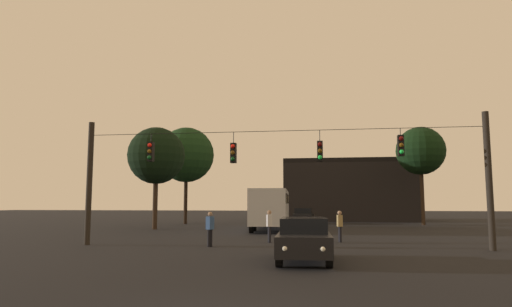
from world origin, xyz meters
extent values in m
plane|color=black|center=(0.00, 24.50, 0.00)|extent=(168.00, 168.00, 0.00)
cylinder|color=black|center=(-9.32, 13.06, 3.04)|extent=(0.28, 0.28, 6.07)
cylinder|color=black|center=(9.32, 13.06, 3.04)|extent=(0.28, 0.28, 6.07)
cylinder|color=black|center=(0.00, 13.06, 5.42)|extent=(18.64, 0.02, 0.02)
cylinder|color=black|center=(-6.16, 13.06, 5.21)|extent=(0.03, 0.03, 0.39)
cube|color=black|center=(-6.16, 13.06, 4.54)|extent=(0.26, 0.32, 0.95)
sphere|color=red|center=(-6.16, 12.88, 4.84)|extent=(0.20, 0.20, 0.20)
sphere|color=#5B3D0C|center=(-6.16, 12.88, 4.54)|extent=(0.20, 0.20, 0.20)
sphere|color=#0C4219|center=(-6.16, 12.88, 4.24)|extent=(0.20, 0.20, 0.20)
cylinder|color=black|center=(-2.05, 13.06, 5.14)|extent=(0.03, 0.03, 0.53)
cube|color=black|center=(-2.05, 13.06, 4.40)|extent=(0.26, 0.32, 0.95)
sphere|color=red|center=(-2.05, 12.88, 4.70)|extent=(0.20, 0.20, 0.20)
sphere|color=#5B3D0C|center=(-2.05, 12.88, 4.40)|extent=(0.20, 0.20, 0.20)
sphere|color=#0C4219|center=(-2.05, 12.88, 4.10)|extent=(0.20, 0.20, 0.20)
cylinder|color=black|center=(2.04, 13.06, 5.15)|extent=(0.03, 0.03, 0.51)
cube|color=black|center=(2.04, 13.06, 4.42)|extent=(0.26, 0.32, 0.95)
sphere|color=#510A0A|center=(2.04, 12.88, 4.72)|extent=(0.20, 0.20, 0.20)
sphere|color=#5B3D0C|center=(2.04, 12.88, 4.42)|extent=(0.20, 0.20, 0.20)
sphere|color=#1EE04C|center=(2.04, 12.88, 4.12)|extent=(0.20, 0.20, 0.20)
cylinder|color=black|center=(5.66, 13.06, 5.25)|extent=(0.03, 0.03, 0.31)
cube|color=black|center=(5.66, 13.06, 4.62)|extent=(0.26, 0.32, 0.95)
sphere|color=#510A0A|center=(5.66, 12.88, 4.92)|extent=(0.20, 0.20, 0.20)
sphere|color=#5B3D0C|center=(5.66, 12.88, 4.62)|extent=(0.20, 0.20, 0.20)
sphere|color=#1EE04C|center=(5.66, 12.88, 4.32)|extent=(0.20, 0.20, 0.20)
cube|color=#B7BCC6|center=(-1.75, 26.79, 1.75)|extent=(3.06, 11.11, 2.50)
cube|color=black|center=(-1.75, 26.79, 2.36)|extent=(3.07, 10.46, 0.70)
cylinder|color=black|center=(-3.06, 30.69, 0.50)|extent=(0.33, 1.01, 1.00)
cylinder|color=black|center=(-0.85, 30.80, 0.50)|extent=(0.33, 1.01, 1.00)
cylinder|color=black|center=(-2.75, 24.54, 0.50)|extent=(0.33, 1.01, 1.00)
cylinder|color=black|center=(-0.53, 24.65, 0.50)|extent=(0.33, 1.01, 1.00)
cylinder|color=black|center=(-2.65, 22.56, 0.50)|extent=(0.33, 1.01, 1.00)
cylinder|color=black|center=(-0.43, 22.67, 0.50)|extent=(0.33, 1.01, 1.00)
cube|color=beige|center=(-1.92, 30.09, 2.36)|extent=(2.60, 0.93, 0.56)
cube|color=beige|center=(-1.61, 24.05, 2.36)|extent=(2.60, 0.93, 0.56)
cube|color=black|center=(1.43, 8.32, 0.66)|extent=(1.93, 4.35, 0.68)
cube|color=black|center=(1.42, 8.47, 1.26)|extent=(1.65, 2.37, 0.52)
cylinder|color=black|center=(2.26, 6.93, 0.32)|extent=(0.24, 0.65, 0.64)
cylinder|color=black|center=(0.68, 6.88, 0.32)|extent=(0.24, 0.65, 0.64)
cylinder|color=black|center=(2.17, 9.76, 0.32)|extent=(0.24, 0.65, 0.64)
cylinder|color=black|center=(0.60, 9.71, 0.32)|extent=(0.24, 0.65, 0.64)
sphere|color=white|center=(2.07, 6.24, 0.66)|extent=(0.18, 0.18, 0.18)
sphere|color=white|center=(0.92, 6.20, 0.66)|extent=(0.18, 0.18, 0.18)
cube|color=black|center=(0.38, 36.53, 0.66)|extent=(1.93, 4.35, 0.68)
cube|color=black|center=(0.37, 36.38, 1.26)|extent=(1.65, 2.37, 0.52)
cylinder|color=black|center=(-0.37, 37.98, 0.32)|extent=(0.24, 0.65, 0.64)
cylinder|color=black|center=(1.21, 37.93, 0.32)|extent=(0.24, 0.65, 0.64)
cylinder|color=black|center=(-0.45, 35.14, 0.32)|extent=(0.24, 0.65, 0.64)
cylinder|color=black|center=(1.13, 35.09, 0.32)|extent=(0.24, 0.65, 0.64)
sphere|color=white|center=(-0.13, 38.65, 0.66)|extent=(0.18, 0.18, 0.18)
sphere|color=white|center=(1.02, 38.62, 0.66)|extent=(0.18, 0.18, 0.18)
cylinder|color=black|center=(-0.61, 15.56, 0.41)|extent=(0.14, 0.14, 0.82)
cylinder|color=black|center=(-0.66, 15.71, 0.41)|extent=(0.14, 0.14, 0.82)
cube|color=silver|center=(-0.63, 15.64, 1.13)|extent=(0.34, 0.42, 0.62)
sphere|color=#8C6B51|center=(-0.63, 15.64, 1.55)|extent=(0.22, 0.22, 0.22)
cylinder|color=black|center=(2.99, 16.45, 0.40)|extent=(0.14, 0.14, 0.81)
cylinder|color=black|center=(3.02, 16.29, 0.40)|extent=(0.14, 0.14, 0.81)
cube|color=#997F4C|center=(3.01, 16.37, 1.11)|extent=(0.31, 0.40, 0.61)
sphere|color=#8C6B51|center=(3.01, 16.37, 1.52)|extent=(0.22, 0.22, 0.22)
cylinder|color=black|center=(-3.11, 13.08, 0.40)|extent=(0.14, 0.14, 0.80)
cylinder|color=black|center=(-3.17, 12.93, 0.40)|extent=(0.14, 0.14, 0.80)
cube|color=#2D4C7F|center=(-3.14, 13.00, 1.11)|extent=(0.36, 0.42, 0.60)
sphere|color=#8C6B51|center=(-3.14, 13.00, 1.52)|extent=(0.22, 0.22, 0.22)
cube|color=black|center=(5.38, 46.60, 3.19)|extent=(14.66, 11.82, 6.39)
cube|color=black|center=(5.38, 46.60, 6.64)|extent=(14.66, 11.82, 0.50)
cylinder|color=#2D2116|center=(11.37, 35.41, 2.66)|extent=(0.34, 0.34, 5.31)
sphere|color=black|center=(11.37, 35.41, 6.89)|extent=(4.50, 4.50, 4.50)
cylinder|color=#2D2116|center=(-10.70, 25.63, 2.09)|extent=(0.37, 0.37, 4.17)
sphere|color=black|center=(-10.70, 25.63, 5.74)|extent=(4.47, 4.47, 4.47)
cylinder|color=black|center=(-11.05, 34.65, 2.43)|extent=(0.35, 0.35, 4.86)
sphere|color=black|center=(-11.05, 34.65, 6.77)|extent=(5.43, 5.43, 5.43)
camera|label=1|loc=(2.01, -7.54, 2.05)|focal=31.14mm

